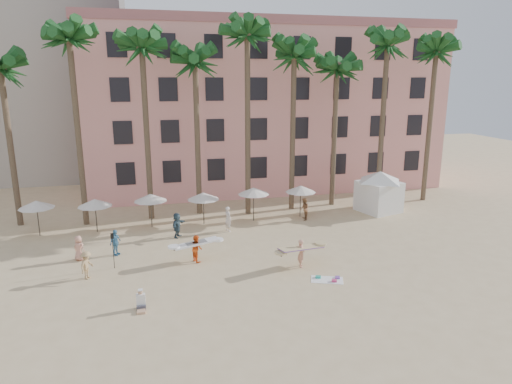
{
  "coord_description": "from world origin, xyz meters",
  "views": [
    {
      "loc": [
        -4.91,
        -21.78,
        11.15
      ],
      "look_at": [
        1.68,
        6.0,
        4.0
      ],
      "focal_mm": 32.0,
      "sensor_mm": 36.0,
      "label": 1
    }
  ],
  "objects_px": {
    "cabana": "(379,188)",
    "carrier_white": "(196,247)",
    "pink_hotel": "(261,108)",
    "carrier_yellow": "(301,251)"
  },
  "relations": [
    {
      "from": "cabana",
      "to": "carrier_yellow",
      "type": "distance_m",
      "value": 14.27
    },
    {
      "from": "carrier_white",
      "to": "cabana",
      "type": "bearing_deg",
      "value": 24.53
    },
    {
      "from": "cabana",
      "to": "carrier_white",
      "type": "relative_size",
      "value": 1.91
    },
    {
      "from": "carrier_yellow",
      "to": "carrier_white",
      "type": "height_order",
      "value": "carrier_yellow"
    },
    {
      "from": "pink_hotel",
      "to": "carrier_white",
      "type": "distance_m",
      "value": 24.04
    },
    {
      "from": "cabana",
      "to": "carrier_white",
      "type": "bearing_deg",
      "value": -155.47
    },
    {
      "from": "pink_hotel",
      "to": "carrier_yellow",
      "type": "bearing_deg",
      "value": -98.04
    },
    {
      "from": "pink_hotel",
      "to": "cabana",
      "type": "distance_m",
      "value": 16.33
    },
    {
      "from": "carrier_white",
      "to": "pink_hotel",
      "type": "bearing_deg",
      "value": 65.93
    },
    {
      "from": "cabana",
      "to": "carrier_yellow",
      "type": "xyz_separation_m",
      "value": [
        -10.31,
        -9.8,
        -1.08
      ]
    }
  ]
}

